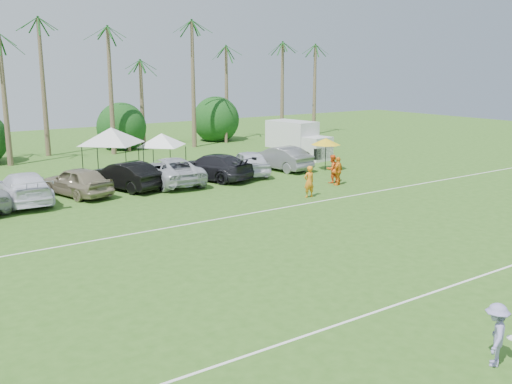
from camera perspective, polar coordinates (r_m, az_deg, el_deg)
ground at (r=17.61m, az=18.78°, el=-12.82°), size 120.00×120.00×0.00m
field_lines at (r=22.84m, az=2.48°, el=-6.23°), size 80.00×12.10×0.01m
palm_tree_5 at (r=49.01m, az=-19.67°, el=12.99°), size 2.40×2.40×9.90m
palm_tree_6 at (r=50.25m, az=-15.22°, el=14.22°), size 2.40×2.40×10.90m
palm_tree_7 at (r=51.79m, az=-10.96°, el=15.30°), size 2.40×2.40×11.90m
palm_tree_8 at (r=53.95m, az=-5.87°, el=12.59°), size 2.40×2.40×8.90m
palm_tree_9 at (r=56.54m, az=-1.32°, el=13.53°), size 2.40×2.40×9.90m
palm_tree_10 at (r=59.46m, az=2.83°, el=14.30°), size 2.40×2.40×10.90m
palm_tree_11 at (r=62.00m, az=5.88°, el=14.96°), size 2.40×2.40×11.90m
bush_tree_2 at (r=52.16m, az=-13.05°, el=6.09°), size 4.00×4.00×4.00m
bush_tree_3 at (r=56.59m, az=-3.55°, el=6.86°), size 4.00×4.00×4.00m
sideline_player_a at (r=32.50m, az=5.33°, el=1.04°), size 0.69×0.48×1.82m
sideline_player_b at (r=36.72m, az=7.61°, el=2.31°), size 0.91×0.72×1.81m
sideline_player_c at (r=36.07m, az=8.21°, el=2.09°), size 1.14×0.81×1.80m
box_truck at (r=46.73m, az=4.23°, el=5.37°), size 2.86×5.90×2.92m
canopy_tent_left at (r=39.43m, az=-14.30°, el=6.27°), size 4.78×4.78×3.87m
canopy_tent_right at (r=40.93m, az=-9.45°, el=5.80°), size 3.86×3.86×3.13m
market_umbrella at (r=40.86m, az=7.00°, el=5.04°), size 2.09×2.09×2.33m
frisbee_player at (r=15.76m, az=22.86°, el=-13.00°), size 1.21×1.06×1.63m
parked_car_3 at (r=33.52m, az=-22.20°, el=0.41°), size 2.71×5.98×1.70m
parked_car_4 at (r=34.32m, az=-17.45°, el=1.03°), size 3.27×5.34×1.70m
parked_car_5 at (r=35.39m, az=-12.97°, el=1.62°), size 3.27×5.45×1.70m
parked_car_6 at (r=36.47m, az=-8.62°, el=2.11°), size 3.30×6.31×1.70m
parked_car_7 at (r=37.59m, az=-4.41°, el=2.53°), size 4.14×6.30×1.70m
parked_car_8 at (r=39.21m, az=-0.76°, el=2.98°), size 3.39×5.35×1.70m
parked_car_9 at (r=41.14m, az=2.42°, el=3.42°), size 2.44×5.34×1.70m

